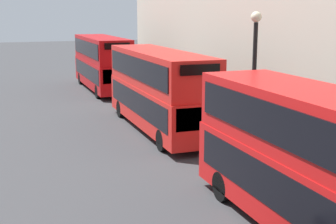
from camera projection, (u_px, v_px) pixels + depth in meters
name	position (u px, v px, depth m)	size (l,w,h in m)	color
bus_second_in_queue	(159.00, 87.00, 24.52)	(2.59, 10.69, 4.21)	red
bus_third_in_queue	(102.00, 61.00, 37.39)	(2.59, 10.55, 4.24)	#B20C0F
street_lamp	(254.00, 69.00, 19.32)	(0.44, 0.44, 6.20)	black
pedestrian	(139.00, 81.00, 37.79)	(0.36, 0.36, 1.63)	brown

